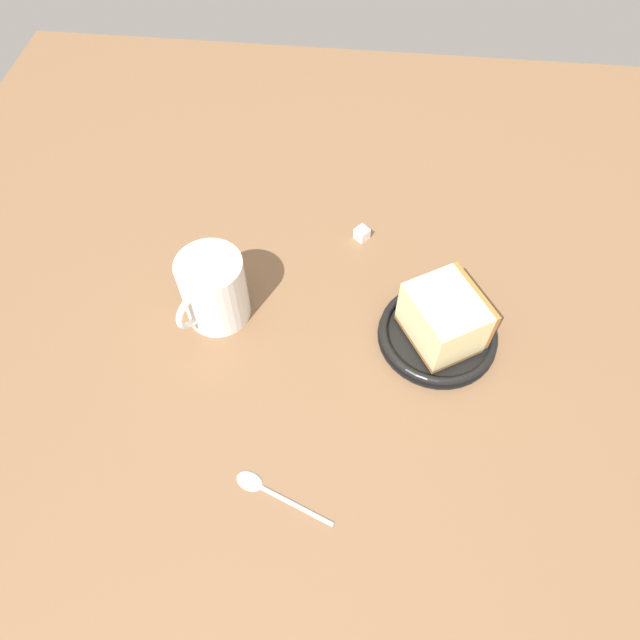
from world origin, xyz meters
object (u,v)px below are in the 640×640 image
object	(u,v)px
cake_slice	(444,318)
teaspoon	(264,488)
small_plate	(438,334)
sugar_cube	(362,234)
tea_mug	(213,289)

from	to	relation	value
cake_slice	teaspoon	size ratio (longest dim) A/B	1.05
small_plate	sugar_cube	bearing A→B (deg)	-56.18
tea_mug	teaspoon	bearing A→B (deg)	113.15
small_plate	sugar_cube	xyz separation A→B (cm)	(10.35, -15.45, 0.07)
teaspoon	tea_mug	bearing A→B (deg)	-66.85
teaspoon	sugar_cube	distance (cm)	37.31
cake_slice	teaspoon	xyz separation A→B (cm)	(18.55, 21.14, -3.79)
tea_mug	small_plate	bearing A→B (deg)	178.28
small_plate	sugar_cube	distance (cm)	18.59
small_plate	tea_mug	distance (cm)	27.97
cake_slice	sugar_cube	bearing A→B (deg)	-55.33
teaspoon	sugar_cube	bearing A→B (deg)	-102.33
small_plate	teaspoon	world-z (taller)	small_plate
cake_slice	tea_mug	world-z (taller)	tea_mug
cake_slice	sugar_cube	size ratio (longest dim) A/B	6.87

